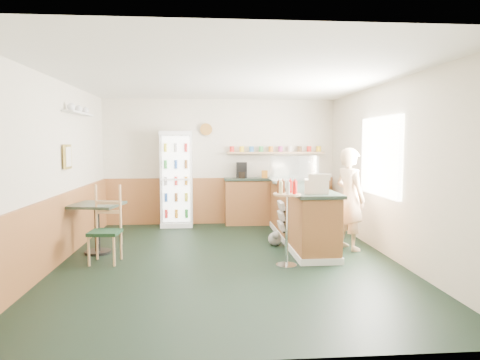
{
  "coord_description": "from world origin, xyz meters",
  "views": [
    {
      "loc": [
        -0.32,
        -6.31,
        1.77
      ],
      "look_at": [
        0.24,
        0.6,
        1.16
      ],
      "focal_mm": 32.0,
      "sensor_mm": 36.0,
      "label": 1
    }
  ],
  "objects": [
    {
      "name": "ground",
      "position": [
        0.0,
        0.0,
        0.0
      ],
      "size": [
        6.0,
        6.0,
        0.0
      ],
      "primitive_type": "plane",
      "color": "black",
      "rests_on": "ground"
    },
    {
      "name": "room_envelope",
      "position": [
        -0.23,
        0.73,
        1.52
      ],
      "size": [
        5.04,
        6.02,
        2.72
      ],
      "color": "beige",
      "rests_on": "ground"
    },
    {
      "name": "service_counter",
      "position": [
        1.35,
        1.07,
        0.46
      ],
      "size": [
        0.68,
        3.01,
        1.01
      ],
      "color": "brown",
      "rests_on": "ground"
    },
    {
      "name": "back_counter",
      "position": [
        1.19,
        2.8,
        0.55
      ],
      "size": [
        2.24,
        0.42,
        1.69
      ],
      "color": "brown",
      "rests_on": "ground"
    },
    {
      "name": "drinks_fridge",
      "position": [
        -0.93,
        2.74,
        1.0
      ],
      "size": [
        0.66,
        0.54,
        2.01
      ],
      "color": "white",
      "rests_on": "ground"
    },
    {
      "name": "display_case",
      "position": [
        1.35,
        1.7,
        1.26
      ],
      "size": [
        0.88,
        0.46,
        0.5
      ],
      "color": "silver",
      "rests_on": "service_counter"
    },
    {
      "name": "cash_register",
      "position": [
        1.35,
        -0.0,
        1.11
      ],
      "size": [
        0.43,
        0.44,
        0.2
      ],
      "primitive_type": "cube",
      "rotation": [
        0.0,
        0.0,
        -0.23
      ],
      "color": "beige",
      "rests_on": "service_counter"
    },
    {
      "name": "shopkeeper",
      "position": [
        2.05,
        0.5,
        0.84
      ],
      "size": [
        0.59,
        0.67,
        1.68
      ],
      "primitive_type": "imported",
      "rotation": [
        0.0,
        0.0,
        1.96
      ],
      "color": "tan",
      "rests_on": "ground"
    },
    {
      "name": "condiment_stand",
      "position": [
        0.83,
        -0.38,
        0.81
      ],
      "size": [
        0.39,
        0.39,
        1.22
      ],
      "rotation": [
        0.0,
        0.0,
        0.12
      ],
      "color": "silver",
      "rests_on": "ground"
    },
    {
      "name": "newspaper_rack",
      "position": [
        0.99,
        0.95,
        0.49
      ],
      "size": [
        0.09,
        0.44,
        0.52
      ],
      "color": "black",
      "rests_on": "ground"
    },
    {
      "name": "cafe_table",
      "position": [
        -2.05,
        0.57,
        0.57
      ],
      "size": [
        0.86,
        0.86,
        0.8
      ],
      "rotation": [
        0.0,
        0.0,
        -0.2
      ],
      "color": "black",
      "rests_on": "ground"
    },
    {
      "name": "cafe_chair",
      "position": [
        -1.8,
        0.1,
        0.59
      ],
      "size": [
        0.45,
        0.45,
        1.14
      ],
      "rotation": [
        0.0,
        0.0,
        -0.08
      ],
      "color": "black",
      "rests_on": "ground"
    },
    {
      "name": "dog_doorstop",
      "position": [
        0.86,
        0.83,
        0.13
      ],
      "size": [
        0.23,
        0.3,
        0.28
      ],
      "rotation": [
        0.0,
        0.0,
        0.28
      ],
      "color": "gray",
      "rests_on": "ground"
    }
  ]
}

